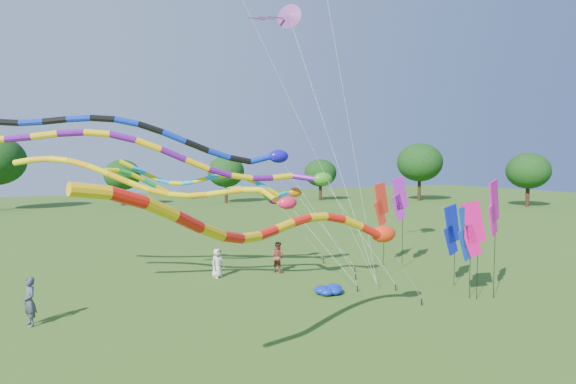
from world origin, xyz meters
name	(u,v)px	position (x,y,z in m)	size (l,w,h in m)	color
ground	(386,325)	(0.00, 0.00, 0.00)	(160.00, 160.00, 0.00)	#305B18
tree_ring	(312,174)	(-0.60, 4.66, 5.49)	(119.90, 123.12, 9.61)	#382314
tube_kite_red	(307,227)	(-3.93, -1.09, 4.05)	(13.32, 5.52, 6.22)	black
tube_kite_orange	(188,187)	(-5.50, 7.48, 4.90)	(13.96, 6.16, 6.90)	black
tube_kite_purple	(205,162)	(-5.35, 5.16, 6.04)	(16.51, 3.37, 7.93)	black
tube_kite_blue	(160,139)	(-6.53, 8.41, 7.11)	(17.66, 4.97, 9.02)	black
tube_kite_cyan	(234,184)	(-2.67, 9.28, 4.91)	(11.56, 3.59, 6.59)	black
tube_kite_green	(220,192)	(-3.10, 10.23, 4.45)	(11.89, 1.19, 6.27)	black
delta_kite_high_c	(289,16)	(0.23, 8.80, 13.63)	(4.53, 5.72, 14.59)	black
banner_pole_magenta_a	(473,229)	(5.42, 1.07, 3.12)	(1.10, 0.53, 4.38)	black
banner_pole_magenta_b	(494,208)	(6.27, 0.72, 4.03)	(1.11, 0.50, 5.30)	black
banner_pole_blue_b	(452,230)	(6.28, 3.17, 2.76)	(1.16, 0.20, 4.02)	black
banner_pole_violet	(400,199)	(6.42, 7.29, 3.97)	(1.16, 0.12, 5.24)	black
banner_pole_blue_a	(467,233)	(5.26, 1.24, 2.95)	(1.16, 0.16, 4.21)	black
banner_pole_red	(381,204)	(5.75, 8.12, 3.63)	(1.16, 0.26, 4.89)	black
blue_nylon_heap	(329,289)	(0.19, 4.46, 0.23)	(1.65, 1.64, 0.52)	#0D26AB
person_a	(217,263)	(-3.44, 9.77, 0.78)	(0.76, 0.50, 1.56)	silver
person_b	(30,302)	(-11.91, 5.63, 0.91)	(0.67, 0.44, 1.82)	#3D4356
person_c	(278,257)	(-0.08, 9.54, 0.84)	(0.82, 0.64, 1.68)	brown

